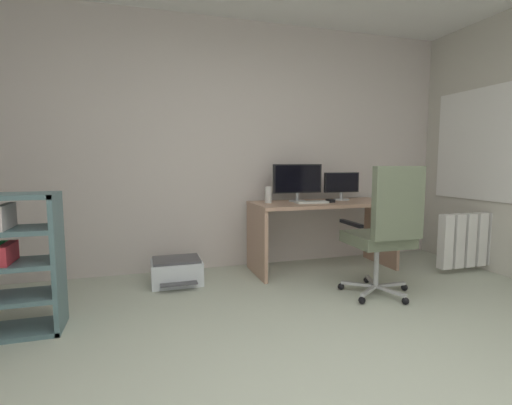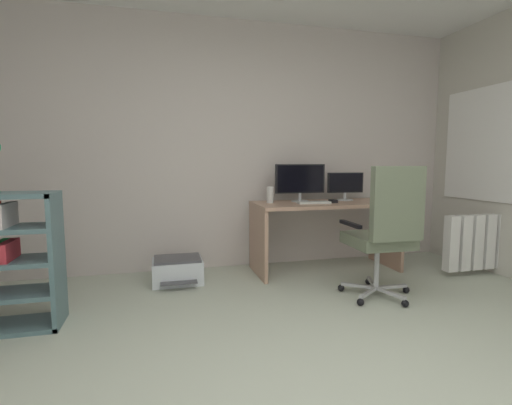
# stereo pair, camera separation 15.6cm
# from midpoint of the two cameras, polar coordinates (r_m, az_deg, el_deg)

# --- Properties ---
(wall_back) EXTENTS (5.29, 0.10, 2.67)m
(wall_back) POSITION_cam_midpoint_polar(r_m,az_deg,el_deg) (4.15, -3.27, 8.57)
(wall_back) COLOR beige
(wall_back) RESTS_ON ground
(window_pane) EXTENTS (0.01, 1.38, 1.12)m
(window_pane) POSITION_cam_midpoint_polar(r_m,az_deg,el_deg) (4.61, 34.25, 7.50)
(window_pane) COLOR white
(window_frame) EXTENTS (0.02, 1.46, 1.20)m
(window_frame) POSITION_cam_midpoint_polar(r_m,az_deg,el_deg) (4.61, 34.20, 7.51)
(window_frame) COLOR white
(desk) EXTENTS (1.52, 0.65, 0.74)m
(desk) POSITION_cam_midpoint_polar(r_m,az_deg,el_deg) (4.07, 11.63, -2.62)
(desk) COLOR tan
(desk) RESTS_ON ground
(monitor_main) EXTENTS (0.55, 0.18, 0.40)m
(monitor_main) POSITION_cam_midpoint_polar(r_m,az_deg,el_deg) (4.04, 7.86, 3.42)
(monitor_main) COLOR #B2B5B7
(monitor_main) RESTS_ON desk
(monitor_secondary) EXTENTS (0.41, 0.18, 0.31)m
(monitor_secondary) POSITION_cam_midpoint_polar(r_m,az_deg,el_deg) (4.27, 14.52, 2.68)
(monitor_secondary) COLOR #B2B5B7
(monitor_secondary) RESTS_ON desk
(keyboard) EXTENTS (0.35, 0.15, 0.02)m
(keyboard) POSITION_cam_midpoint_polar(r_m,az_deg,el_deg) (3.90, 9.94, 0.00)
(keyboard) COLOR silver
(keyboard) RESTS_ON desk
(computer_mouse) EXTENTS (0.06, 0.10, 0.03)m
(computer_mouse) POSITION_cam_midpoint_polar(r_m,az_deg,el_deg) (4.02, 12.80, 0.22)
(computer_mouse) COLOR black
(computer_mouse) RESTS_ON desk
(desktop_speaker) EXTENTS (0.07, 0.07, 0.17)m
(desktop_speaker) POSITION_cam_midpoint_polar(r_m,az_deg,el_deg) (3.88, 3.32, 1.17)
(desktop_speaker) COLOR silver
(desktop_speaker) RESTS_ON desk
(office_chair) EXTENTS (0.61, 0.63, 1.13)m
(office_chair) POSITION_cam_midpoint_polar(r_m,az_deg,el_deg) (3.30, 20.43, -3.83)
(office_chair) COLOR #B7BABC
(office_chair) RESTS_ON ground
(printer) EXTENTS (0.47, 0.44, 0.25)m
(printer) POSITION_cam_midpoint_polar(r_m,az_deg,el_deg) (3.72, -10.70, -10.15)
(printer) COLOR silver
(printer) RESTS_ON ground
(radiator) EXTENTS (1.01, 0.10, 0.57)m
(radiator) POSITION_cam_midpoint_polar(r_m,az_deg,el_deg) (4.61, 32.71, -5.02)
(radiator) COLOR white
(radiator) RESTS_ON ground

